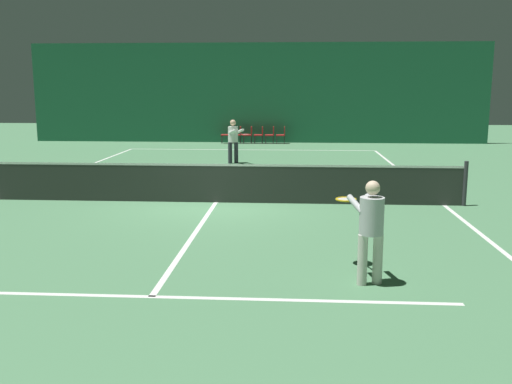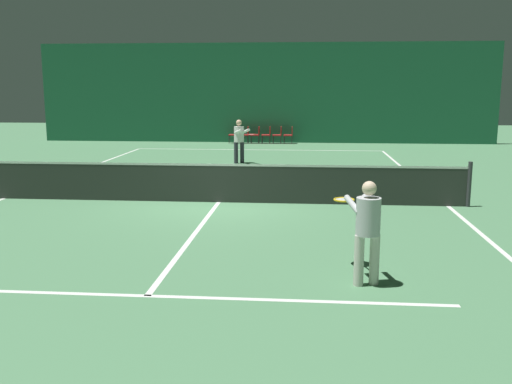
{
  "view_description": "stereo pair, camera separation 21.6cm",
  "coord_description": "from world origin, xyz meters",
  "px_view_note": "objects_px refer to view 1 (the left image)",
  "views": [
    {
      "loc": [
        1.89,
        -13.58,
        2.79
      ],
      "look_at": [
        1.2,
        -3.19,
        0.86
      ],
      "focal_mm": 40.0,
      "sensor_mm": 36.0,
      "label": 1
    },
    {
      "loc": [
        2.1,
        -13.57,
        2.79
      ],
      "look_at": [
        1.2,
        -3.19,
        0.86
      ],
      "focal_mm": 40.0,
      "sensor_mm": 36.0,
      "label": 2
    }
  ],
  "objects_px": {
    "player_near": "(370,224)",
    "courtside_chair_0": "(227,134)",
    "courtside_chair_1": "(238,134)",
    "courtside_chair_5": "(282,134)",
    "courtside_chair_2": "(249,134)",
    "player_far": "(234,138)",
    "courtside_chair_4": "(271,134)",
    "tennis_net": "(216,182)",
    "courtside_chair_3": "(260,134)"
  },
  "relations": [
    {
      "from": "player_far",
      "to": "player_near",
      "type": "bearing_deg",
      "value": -18.62
    },
    {
      "from": "courtside_chair_1",
      "to": "player_near",
      "type": "bearing_deg",
      "value": 10.71
    },
    {
      "from": "courtside_chair_2",
      "to": "courtside_chair_4",
      "type": "bearing_deg",
      "value": 90.0
    },
    {
      "from": "courtside_chair_3",
      "to": "courtside_chair_5",
      "type": "distance_m",
      "value": 1.1
    },
    {
      "from": "player_far",
      "to": "courtside_chair_0",
      "type": "distance_m",
      "value": 7.73
    },
    {
      "from": "player_near",
      "to": "player_far",
      "type": "height_order",
      "value": "player_far"
    },
    {
      "from": "tennis_net",
      "to": "courtside_chair_0",
      "type": "relative_size",
      "value": 14.29
    },
    {
      "from": "player_near",
      "to": "courtside_chair_1",
      "type": "bearing_deg",
      "value": -6.63
    },
    {
      "from": "tennis_net",
      "to": "player_near",
      "type": "height_order",
      "value": "player_near"
    },
    {
      "from": "player_far",
      "to": "courtside_chair_0",
      "type": "bearing_deg",
      "value": 155.47
    },
    {
      "from": "courtside_chair_5",
      "to": "player_far",
      "type": "bearing_deg",
      "value": -12.03
    },
    {
      "from": "courtside_chair_2",
      "to": "courtside_chair_4",
      "type": "distance_m",
      "value": 1.1
    },
    {
      "from": "tennis_net",
      "to": "courtside_chair_4",
      "type": "xyz_separation_m",
      "value": [
        0.75,
        14.9,
        -0.03
      ]
    },
    {
      "from": "player_near",
      "to": "courtside_chair_3",
      "type": "bearing_deg",
      "value": -9.63
    },
    {
      "from": "player_near",
      "to": "courtside_chair_1",
      "type": "height_order",
      "value": "player_near"
    },
    {
      "from": "tennis_net",
      "to": "courtside_chair_5",
      "type": "relative_size",
      "value": 14.29
    },
    {
      "from": "player_near",
      "to": "tennis_net",
      "type": "bearing_deg",
      "value": 10.51
    },
    {
      "from": "courtside_chair_1",
      "to": "courtside_chair_5",
      "type": "bearing_deg",
      "value": 90.0
    },
    {
      "from": "courtside_chair_0",
      "to": "courtside_chair_3",
      "type": "relative_size",
      "value": 1.0
    },
    {
      "from": "courtside_chair_1",
      "to": "courtside_chair_2",
      "type": "height_order",
      "value": "same"
    },
    {
      "from": "courtside_chair_3",
      "to": "courtside_chair_4",
      "type": "distance_m",
      "value": 0.55
    },
    {
      "from": "courtside_chair_1",
      "to": "courtside_chair_4",
      "type": "distance_m",
      "value": 1.65
    },
    {
      "from": "tennis_net",
      "to": "player_far",
      "type": "bearing_deg",
      "value": 92.54
    },
    {
      "from": "player_far",
      "to": "courtside_chair_2",
      "type": "distance_m",
      "value": 7.64
    },
    {
      "from": "player_near",
      "to": "courtside_chair_0",
      "type": "distance_m",
      "value": 21.02
    },
    {
      "from": "player_near",
      "to": "courtside_chair_5",
      "type": "bearing_deg",
      "value": -12.67
    },
    {
      "from": "player_far",
      "to": "courtside_chair_4",
      "type": "height_order",
      "value": "player_far"
    },
    {
      "from": "courtside_chair_1",
      "to": "tennis_net",
      "type": "bearing_deg",
      "value": 3.47
    },
    {
      "from": "tennis_net",
      "to": "courtside_chair_4",
      "type": "distance_m",
      "value": 14.92
    },
    {
      "from": "courtside_chair_1",
      "to": "courtside_chair_3",
      "type": "bearing_deg",
      "value": 90.0
    },
    {
      "from": "player_far",
      "to": "courtside_chair_3",
      "type": "relative_size",
      "value": 1.91
    },
    {
      "from": "player_near",
      "to": "courtside_chair_2",
      "type": "bearing_deg",
      "value": -8.12
    },
    {
      "from": "courtside_chair_3",
      "to": "courtside_chair_4",
      "type": "bearing_deg",
      "value": 90.0
    },
    {
      "from": "tennis_net",
      "to": "courtside_chair_2",
      "type": "bearing_deg",
      "value": 91.35
    },
    {
      "from": "courtside_chair_2",
      "to": "courtside_chair_5",
      "type": "distance_m",
      "value": 1.65
    },
    {
      "from": "tennis_net",
      "to": "courtside_chair_1",
      "type": "distance_m",
      "value": 14.93
    },
    {
      "from": "courtside_chair_0",
      "to": "courtside_chair_4",
      "type": "distance_m",
      "value": 2.21
    },
    {
      "from": "tennis_net",
      "to": "courtside_chair_1",
      "type": "xyz_separation_m",
      "value": [
        -0.9,
        14.9,
        -0.03
      ]
    },
    {
      "from": "player_far",
      "to": "courtside_chair_4",
      "type": "relative_size",
      "value": 1.91
    },
    {
      "from": "courtside_chair_1",
      "to": "courtside_chair_5",
      "type": "height_order",
      "value": "same"
    },
    {
      "from": "courtside_chair_3",
      "to": "tennis_net",
      "type": "bearing_deg",
      "value": -0.77
    },
    {
      "from": "tennis_net",
      "to": "courtside_chair_4",
      "type": "relative_size",
      "value": 14.29
    },
    {
      "from": "courtside_chair_1",
      "to": "courtside_chair_2",
      "type": "distance_m",
      "value": 0.55
    },
    {
      "from": "courtside_chair_3",
      "to": "courtside_chair_1",
      "type": "bearing_deg",
      "value": -90.0
    },
    {
      "from": "courtside_chair_1",
      "to": "courtside_chair_0",
      "type": "bearing_deg",
      "value": -90.0
    },
    {
      "from": "player_near",
      "to": "courtside_chair_0",
      "type": "height_order",
      "value": "player_near"
    },
    {
      "from": "courtside_chair_2",
      "to": "courtside_chair_5",
      "type": "relative_size",
      "value": 1.0
    },
    {
      "from": "player_near",
      "to": "courtside_chair_1",
      "type": "xyz_separation_m",
      "value": [
        -3.88,
        20.54,
        -0.39
      ]
    },
    {
      "from": "player_far",
      "to": "courtside_chair_0",
      "type": "height_order",
      "value": "player_far"
    },
    {
      "from": "tennis_net",
      "to": "courtside_chair_1",
      "type": "bearing_deg",
      "value": 93.47
    }
  ]
}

